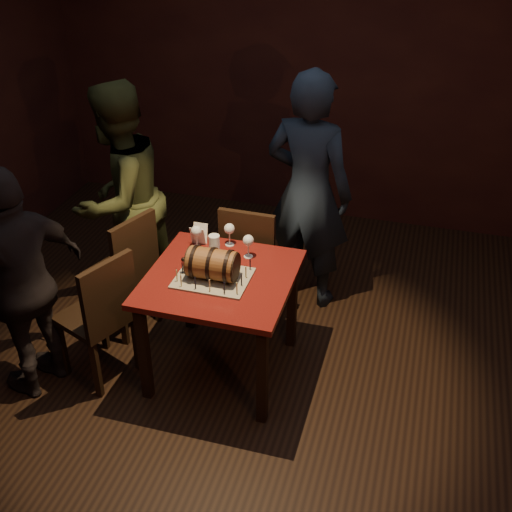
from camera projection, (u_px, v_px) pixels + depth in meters
name	position (u px, v px, depth m)	size (l,w,h in m)	color
room_shell	(238.00, 189.00, 3.53)	(5.04, 5.04, 2.80)	black
pub_table	(221.00, 290.00, 4.02)	(0.90, 0.90, 0.75)	#4D0E0C
cake_board	(213.00, 278.00, 3.93)	(0.45, 0.35, 0.01)	gray
barrel_cake	(212.00, 264.00, 3.88)	(0.36, 0.21, 0.21)	brown
birthday_candles	(213.00, 272.00, 3.91)	(0.40, 0.30, 0.09)	#D5C57F
wine_glass_left	(196.00, 232.00, 4.20)	(0.07, 0.07, 0.16)	silver
wine_glass_mid	(229.00, 230.00, 4.23)	(0.07, 0.07, 0.16)	silver
wine_glass_right	(248.00, 241.00, 4.10)	(0.07, 0.07, 0.16)	silver
pint_of_ale	(214.00, 246.00, 4.13)	(0.07, 0.07, 0.15)	silver
menu_card	(199.00, 235.00, 4.27)	(0.10, 0.05, 0.13)	white
chair_back	(251.00, 257.00, 4.59)	(0.41, 0.41, 0.93)	black
chair_left_rear	(127.00, 267.00, 4.47)	(0.51, 0.51, 0.93)	black
chair_left_front	(102.00, 312.00, 4.03)	(0.52, 0.52, 0.93)	black
person_back	(308.00, 192.00, 4.63)	(0.66, 0.43, 1.80)	#182231
person_left_rear	(120.00, 199.00, 4.64)	(0.83, 0.65, 1.71)	#33381C
person_left_front	(24.00, 285.00, 3.86)	(0.90, 0.37, 1.53)	black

